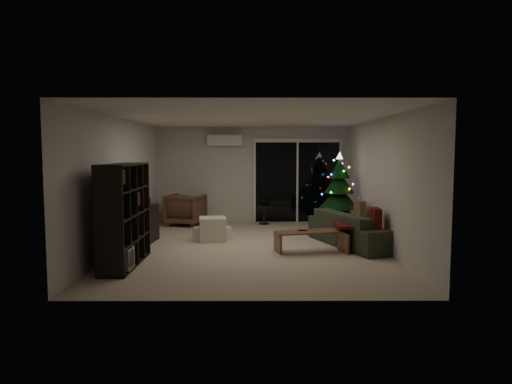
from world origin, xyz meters
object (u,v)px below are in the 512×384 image
coffee_table (311,242)px  christmas_tree (339,193)px  media_cabinet (139,225)px  sofa (354,229)px  armchair (186,209)px  bookshelf (112,215)px

coffee_table → christmas_tree: bearing=54.1°
coffee_table → christmas_tree: christmas_tree is taller
media_cabinet → sofa: size_ratio=0.53×
armchair → christmas_tree: (3.68, -1.08, 0.53)m
sofa → coffee_table: size_ratio=1.80×
media_cabinet → christmas_tree: size_ratio=0.65×
sofa → coffee_table: 1.15m
media_cabinet → sofa: 4.30m
bookshelf → christmas_tree: (4.26, 3.02, 0.09)m
bookshelf → armchair: bookshelf is taller
sofa → armchair: bearing=35.8°
bookshelf → armchair: bearing=57.1°
christmas_tree → coffee_table: bearing=-113.3°
coffee_table → christmas_tree: size_ratio=0.69×
media_cabinet → sofa: bearing=3.8°
bookshelf → coffee_table: (3.36, 0.93, -0.63)m
bookshelf → coffee_table: bookshelf is taller
media_cabinet → armchair: size_ratio=1.39×
sofa → bookshelf: bearing=90.0°
bookshelf → christmas_tree: bearing=10.4°
media_cabinet → christmas_tree: 4.49m
sofa → coffee_table: bearing=104.0°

